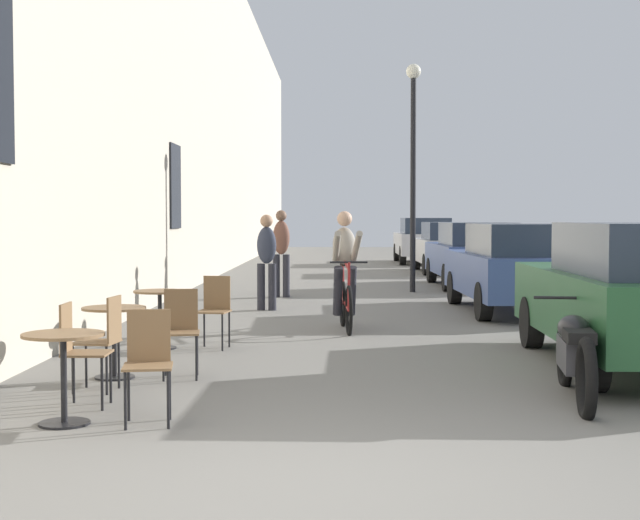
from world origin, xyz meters
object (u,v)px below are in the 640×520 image
Objects in this scene: cafe_chair_far_toward_street at (215,306)px; parked_car_nearest at (639,293)px; cafe_chair_mid_toward_street at (104,336)px; cafe_table_far at (160,307)px; cafe_table_near at (64,358)px; street_lamp at (413,148)px; parked_car_third at (474,254)px; pedestrian_mid at (281,248)px; parked_car_fifth at (424,240)px; cafe_chair_mid_toward_wall at (181,326)px; cafe_chair_near_toward_street at (148,358)px; parked_car_fourth at (449,246)px; cafe_table_mid at (114,327)px; cafe_chair_near_toward_wall at (78,347)px; cyclist_on_bicycle at (345,273)px; parked_car_second at (516,266)px; pedestrian_near at (267,256)px; parked_motorcycle at (575,354)px.

parked_car_nearest reaches higher than cafe_chair_far_toward_street.
cafe_chair_mid_toward_street is 1.24× the size of cafe_table_far.
street_lamp is (3.76, 12.73, 2.59)m from cafe_table_near.
pedestrian_mid is at bearing -147.43° from parked_car_third.
parked_car_third is at bearing -89.29° from parked_car_fifth.
cafe_table_near is at bearing -110.51° from parked_car_third.
cafe_chair_mid_toward_street and cafe_chair_mid_toward_wall have the same top height.
cafe_chair_near_toward_street is 25.43m from parked_car_fifth.
parked_car_fourth reaches higher than cafe_table_near.
parked_car_nearest is at bearing 6.87° from cafe_chair_mid_toward_wall.
cafe_chair_mid_toward_street is at bearing -83.87° from cafe_table_mid.
cafe_table_far is (-0.60, 1.99, 0.00)m from cafe_chair_mid_toward_wall.
street_lamp is at bearing 72.36° from cafe_chair_near_toward_wall.
cafe_table_mid is at bearing 110.89° from cafe_chair_near_toward_street.
cafe_chair_near_toward_street is at bearing -104.74° from cyclist_on_bicycle.
parked_car_second reaches higher than parked_car_third.
cafe_table_far is at bearing -173.58° from cafe_chair_far_toward_street.
cafe_chair_mid_toward_wall is (0.58, 0.78, 0.00)m from cafe_chair_mid_toward_street.
cafe_chair_near_toward_street is 8.75m from pedestrian_near.
cafe_chair_near_toward_wall is 1.00× the size of cafe_chair_far_toward_street.
cafe_table_near is 0.81× the size of cafe_chair_near_toward_wall.
pedestrian_near is (0.94, 7.45, 0.42)m from cafe_chair_mid_toward_street.
parked_car_second is (4.52, 8.44, 0.27)m from cafe_chair_near_toward_street.
parked_motorcycle is at bearing 15.72° from cafe_chair_near_toward_street.
cafe_chair_near_toward_street is 9.58m from parked_car_second.
street_lamp is 7.53m from parked_car_fourth.
cafe_table_far is at bearing -138.78° from cyclist_on_bicycle.
cafe_table_mid is (-0.04, 1.40, 0.00)m from cafe_chair_near_toward_wall.
pedestrian_mid is 5.10m from parked_car_third.
pedestrian_mid is at bearing 85.01° from cafe_table_near.
cafe_table_far is 9.75m from street_lamp.
pedestrian_mid reaches higher than cyclist_on_bicycle.
parked_car_nearest is at bearing 26.94° from cafe_table_near.
parked_car_third is at bearing 90.32° from parked_car_nearest.
cafe_chair_mid_toward_street is at bearing -112.63° from parked_car_third.
street_lamp is at bearing 73.55° from cafe_table_near.
cafe_chair_mid_toward_street is 0.21× the size of parked_car_third.
cafe_chair_far_toward_street is 0.18× the size of street_lamp.
parked_car_fifth is at bearing 78.65° from cafe_chair_mid_toward_wall.
cafe_chair_far_toward_street is 4.98m from parked_car_nearest.
cyclist_on_bicycle is at bearing 75.26° from cafe_chair_near_toward_street.
cafe_chair_near_toward_street is 4.14m from cafe_chair_far_toward_street.
parked_motorcycle is (3.26, -10.31, -0.59)m from pedestrian_mid.
cafe_chair_far_toward_street reaches higher than cafe_table_mid.
cyclist_on_bicycle is at bearing 69.93° from cafe_table_near.
street_lamp is at bearing 53.90° from pedestrian_near.
cafe_chair_near_toward_street is at bearing -100.21° from parked_car_fifth.
cafe_chair_mid_toward_wall is (0.55, 2.14, -0.00)m from cafe_table_near.
cafe_chair_near_toward_street reaches higher than parked_motorcycle.
street_lamp is at bearing 99.07° from parked_car_nearest.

